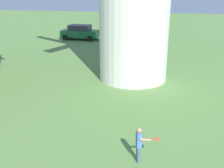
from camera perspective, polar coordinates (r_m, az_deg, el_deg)
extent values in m
cylinder|color=slate|center=(9.21, 5.40, -14.05)|extent=(0.11, 0.11, 0.55)
cylinder|color=slate|center=(9.10, 5.60, -14.53)|extent=(0.11, 0.11, 0.55)
cube|color=#4C7AD1|center=(8.87, 5.61, -11.49)|extent=(0.23, 0.30, 0.49)
sphere|color=tan|center=(8.71, 5.69, -9.61)|extent=(0.18, 0.18, 0.18)
cylinder|color=tan|center=(9.03, 5.36, -11.03)|extent=(0.08, 0.08, 0.37)
cylinder|color=tan|center=(8.74, 6.94, -11.49)|extent=(0.38, 0.20, 0.14)
cylinder|color=#D84C33|center=(8.78, 7.89, -11.40)|extent=(0.22, 0.10, 0.04)
ellipsoid|color=#D84C33|center=(8.83, 9.29, -11.27)|extent=(0.25, 0.29, 0.03)
cube|color=#1E6638|center=(30.07, -6.69, 10.44)|extent=(4.03, 1.77, 0.70)
cube|color=#2D333D|center=(29.98, -6.74, 11.62)|extent=(2.26, 1.53, 0.56)
cylinder|color=black|center=(30.49, -3.68, 9.99)|extent=(0.60, 0.19, 0.60)
cylinder|color=black|center=(28.90, -4.67, 9.43)|extent=(0.60, 0.19, 0.60)
cylinder|color=black|center=(31.39, -8.51, 10.09)|extent=(0.60, 0.19, 0.60)
cylinder|color=black|center=(29.84, -9.72, 9.54)|extent=(0.60, 0.19, 0.60)
cube|color=silver|center=(28.54, 5.61, 9.99)|extent=(4.42, 1.86, 0.70)
cube|color=#2D333D|center=(28.44, 5.65, 11.24)|extent=(2.49, 1.58, 0.56)
cylinder|color=black|center=(29.24, 8.76, 9.39)|extent=(0.61, 0.20, 0.60)
cylinder|color=black|center=(27.58, 8.38, 8.80)|extent=(0.61, 0.20, 0.60)
cylinder|color=black|center=(29.68, 2.99, 9.74)|extent=(0.61, 0.20, 0.60)
cylinder|color=black|center=(28.04, 2.28, 9.17)|extent=(0.61, 0.20, 0.60)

